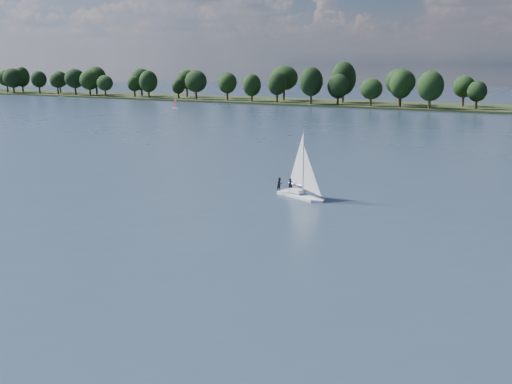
% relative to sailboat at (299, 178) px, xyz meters
% --- Properties ---
extents(ground, '(700.00, 700.00, 0.00)m').
position_rel_sailboat_xyz_m(ground, '(-3.45, 50.34, -2.45)').
color(ground, '#233342').
rests_on(ground, ground).
extents(far_shore, '(660.00, 40.00, 1.50)m').
position_rel_sailboat_xyz_m(far_shore, '(-3.45, 162.34, -2.45)').
color(far_shore, black).
rests_on(far_shore, ground).
extents(sailboat, '(6.88, 4.13, 8.76)m').
position_rel_sailboat_xyz_m(sailboat, '(0.00, 0.00, 0.00)').
color(sailboat, white).
rests_on(sailboat, ground).
extents(dinghy_pink, '(3.09, 1.22, 4.93)m').
position_rel_sailboat_xyz_m(dinghy_pink, '(-103.07, 109.11, -1.28)').
color(dinghy_pink, white).
rests_on(dinghy_pink, ground).
extents(pontoon, '(4.02, 2.03, 0.50)m').
position_rel_sailboat_xyz_m(pontoon, '(-199.61, 140.70, -2.45)').
color(pontoon, '#595C5E').
rests_on(pontoon, ground).
extents(treeline, '(562.43, 74.09, 18.14)m').
position_rel_sailboat_xyz_m(treeline, '(-17.24, 159.38, 5.58)').
color(treeline, black).
rests_on(treeline, ground).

